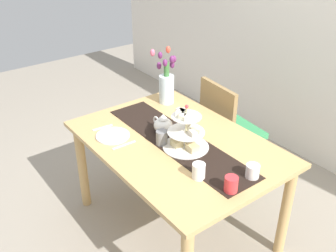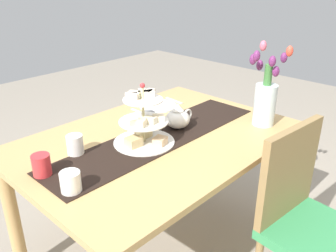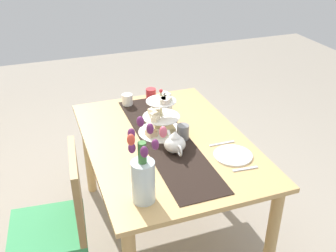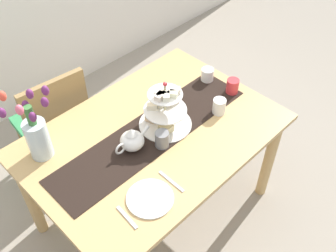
{
  "view_description": "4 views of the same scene",
  "coord_description": "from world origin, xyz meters",
  "px_view_note": "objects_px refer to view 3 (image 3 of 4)",
  "views": [
    {
      "loc": [
        1.73,
        -1.37,
        2.11
      ],
      "look_at": [
        -0.07,
        -0.02,
        0.84
      ],
      "focal_mm": 41.66,
      "sensor_mm": 36.0,
      "label": 1
    },
    {
      "loc": [
        1.16,
        1.17,
        1.54
      ],
      "look_at": [
        -0.07,
        0.0,
        0.79
      ],
      "focal_mm": 38.3,
      "sensor_mm": 36.0,
      "label": 2
    },
    {
      "loc": [
        -2.01,
        0.72,
        2.03
      ],
      "look_at": [
        0.08,
        -0.04,
        0.8
      ],
      "focal_mm": 42.11,
      "sensor_mm": 36.0,
      "label": 3
    },
    {
      "loc": [
        -1.02,
        -1.13,
        2.32
      ],
      "look_at": [
        0.08,
        -0.04,
        0.78
      ],
      "focal_mm": 42.06,
      "sensor_mm": 36.0,
      "label": 4
    }
  ],
  "objects_px": {
    "teapot": "(175,143)",
    "cream_jug": "(127,100)",
    "dinner_plate_left": "(233,155)",
    "mug_grey": "(183,132)",
    "chair_left": "(59,219)",
    "knife_left": "(222,143)",
    "tiered_cake_stand": "(161,118)",
    "dining_table": "(166,154)",
    "tulip_vase": "(143,174)",
    "mug_orange": "(151,95)",
    "mug_white_text": "(167,104)",
    "fork_left": "(245,169)"
  },
  "relations": [
    {
      "from": "dining_table",
      "to": "chair_left",
      "type": "distance_m",
      "value": 0.77
    },
    {
      "from": "tulip_vase",
      "to": "fork_left",
      "type": "relative_size",
      "value": 2.92
    },
    {
      "from": "chair_left",
      "to": "dining_table",
      "type": "bearing_deg",
      "value": -72.23
    },
    {
      "from": "tulip_vase",
      "to": "knife_left",
      "type": "xyz_separation_m",
      "value": [
        0.35,
        -0.61,
        -0.16
      ]
    },
    {
      "from": "mug_orange",
      "to": "dining_table",
      "type": "bearing_deg",
      "value": 171.62
    },
    {
      "from": "dinner_plate_left",
      "to": "mug_grey",
      "type": "bearing_deg",
      "value": 36.07
    },
    {
      "from": "chair_left",
      "to": "mug_orange",
      "type": "relative_size",
      "value": 9.58
    },
    {
      "from": "chair_left",
      "to": "mug_white_text",
      "type": "relative_size",
      "value": 9.58
    },
    {
      "from": "tiered_cake_stand",
      "to": "teapot",
      "type": "height_order",
      "value": "tiered_cake_stand"
    },
    {
      "from": "tiered_cake_stand",
      "to": "knife_left",
      "type": "bearing_deg",
      "value": -130.46
    },
    {
      "from": "mug_grey",
      "to": "mug_white_text",
      "type": "distance_m",
      "value": 0.42
    },
    {
      "from": "cream_jug",
      "to": "teapot",
      "type": "bearing_deg",
      "value": -171.99
    },
    {
      "from": "cream_jug",
      "to": "dinner_plate_left",
      "type": "height_order",
      "value": "cream_jug"
    },
    {
      "from": "tulip_vase",
      "to": "mug_white_text",
      "type": "relative_size",
      "value": 4.61
    },
    {
      "from": "teapot",
      "to": "cream_jug",
      "type": "height_order",
      "value": "teapot"
    },
    {
      "from": "mug_grey",
      "to": "mug_white_text",
      "type": "relative_size",
      "value": 1.0
    },
    {
      "from": "tulip_vase",
      "to": "mug_white_text",
      "type": "height_order",
      "value": "tulip_vase"
    },
    {
      "from": "cream_jug",
      "to": "knife_left",
      "type": "relative_size",
      "value": 0.5
    },
    {
      "from": "knife_left",
      "to": "mug_orange",
      "type": "bearing_deg",
      "value": 16.21
    },
    {
      "from": "knife_left",
      "to": "mug_white_text",
      "type": "relative_size",
      "value": 1.79
    },
    {
      "from": "tulip_vase",
      "to": "mug_grey",
      "type": "xyz_separation_m",
      "value": [
        0.49,
        -0.4,
        -0.11
      ]
    },
    {
      "from": "fork_left",
      "to": "knife_left",
      "type": "distance_m",
      "value": 0.29
    },
    {
      "from": "fork_left",
      "to": "mug_orange",
      "type": "height_order",
      "value": "mug_orange"
    },
    {
      "from": "mug_grey",
      "to": "fork_left",
      "type": "bearing_deg",
      "value": -154.3
    },
    {
      "from": "dining_table",
      "to": "teapot",
      "type": "bearing_deg",
      "value": 180.0
    },
    {
      "from": "dinner_plate_left",
      "to": "mug_grey",
      "type": "relative_size",
      "value": 2.42
    },
    {
      "from": "cream_jug",
      "to": "fork_left",
      "type": "height_order",
      "value": "cream_jug"
    },
    {
      "from": "cream_jug",
      "to": "fork_left",
      "type": "relative_size",
      "value": 0.57
    },
    {
      "from": "chair_left",
      "to": "tiered_cake_stand",
      "type": "bearing_deg",
      "value": -65.34
    },
    {
      "from": "teapot",
      "to": "dinner_plate_left",
      "type": "relative_size",
      "value": 1.04
    },
    {
      "from": "dinner_plate_left",
      "to": "knife_left",
      "type": "height_order",
      "value": "dinner_plate_left"
    },
    {
      "from": "chair_left",
      "to": "knife_left",
      "type": "height_order",
      "value": "chair_left"
    },
    {
      "from": "dinner_plate_left",
      "to": "mug_orange",
      "type": "xyz_separation_m",
      "value": [
        0.9,
        0.22,
        0.04
      ]
    },
    {
      "from": "tiered_cake_stand",
      "to": "dinner_plate_left",
      "type": "distance_m",
      "value": 0.52
    },
    {
      "from": "dining_table",
      "to": "teapot",
      "type": "distance_m",
      "value": 0.23
    },
    {
      "from": "mug_grey",
      "to": "tiered_cake_stand",
      "type": "bearing_deg",
      "value": 39.3
    },
    {
      "from": "teapot",
      "to": "knife_left",
      "type": "relative_size",
      "value": 1.4
    },
    {
      "from": "mug_orange",
      "to": "mug_grey",
      "type": "bearing_deg",
      "value": -178.7
    },
    {
      "from": "teapot",
      "to": "mug_orange",
      "type": "relative_size",
      "value": 2.51
    },
    {
      "from": "tiered_cake_stand",
      "to": "mug_grey",
      "type": "height_order",
      "value": "tiered_cake_stand"
    },
    {
      "from": "fork_left",
      "to": "mug_grey",
      "type": "distance_m",
      "value": 0.48
    },
    {
      "from": "chair_left",
      "to": "mug_orange",
      "type": "height_order",
      "value": "chair_left"
    },
    {
      "from": "dining_table",
      "to": "fork_left",
      "type": "height_order",
      "value": "fork_left"
    },
    {
      "from": "fork_left",
      "to": "dining_table",
      "type": "bearing_deg",
      "value": 34.02
    },
    {
      "from": "teapot",
      "to": "cream_jug",
      "type": "relative_size",
      "value": 2.8
    },
    {
      "from": "teapot",
      "to": "dining_table",
      "type": "bearing_deg",
      "value": 0.0
    },
    {
      "from": "tiered_cake_stand",
      "to": "chair_left",
      "type": "bearing_deg",
      "value": 114.66
    },
    {
      "from": "dinner_plate_left",
      "to": "knife_left",
      "type": "xyz_separation_m",
      "value": [
        0.14,
        0.0,
        -0.0
      ]
    },
    {
      "from": "dining_table",
      "to": "tulip_vase",
      "type": "distance_m",
      "value": 0.65
    },
    {
      "from": "chair_left",
      "to": "knife_left",
      "type": "bearing_deg",
      "value": -86.32
    }
  ]
}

